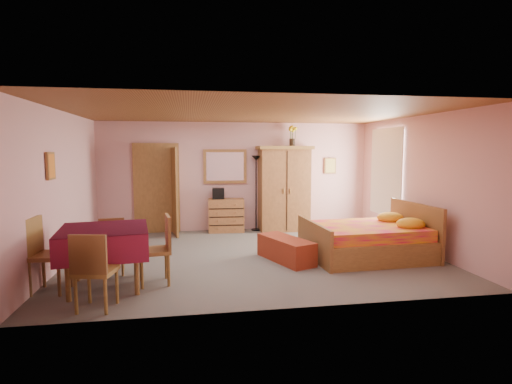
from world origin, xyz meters
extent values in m
plane|color=#655F59|center=(0.00, 0.00, 0.00)|extent=(6.50, 6.50, 0.00)
plane|color=brown|center=(0.00, 0.00, 2.60)|extent=(6.50, 6.50, 0.00)
cube|color=#D19798|center=(0.00, 2.50, 1.30)|extent=(6.50, 0.10, 2.60)
cube|color=#D19798|center=(0.00, -2.50, 1.30)|extent=(6.50, 0.10, 2.60)
cube|color=#D19798|center=(-3.25, 0.00, 1.30)|extent=(0.10, 5.00, 2.60)
cube|color=#D19798|center=(3.25, 0.00, 1.30)|extent=(0.10, 5.00, 2.60)
cube|color=#9E6B35|center=(-1.90, 2.47, 1.02)|extent=(1.06, 0.12, 2.15)
cube|color=white|center=(3.21, 1.20, 1.45)|extent=(0.08, 1.40, 1.95)
cube|color=orange|center=(-3.22, -0.60, 1.70)|extent=(0.04, 0.32, 0.42)
cube|color=#D8BF59|center=(2.35, 2.47, 1.55)|extent=(0.30, 0.04, 0.40)
cube|color=#A56637|center=(-0.29, 2.27, 0.39)|extent=(0.86, 0.47, 0.79)
cube|color=silver|center=(-0.29, 2.48, 1.55)|extent=(1.04, 0.06, 0.82)
cube|color=black|center=(-0.47, 2.28, 0.92)|extent=(0.29, 0.22, 0.26)
cube|color=black|center=(0.44, 2.32, 0.90)|extent=(0.29, 0.29, 1.81)
cube|color=#945C32|center=(1.10, 2.21, 1.02)|extent=(1.31, 0.69, 2.04)
cube|color=yellow|center=(1.32, 2.29, 2.28)|extent=(0.21, 0.21, 0.49)
cube|color=#D91549|center=(2.00, -0.41, 0.48)|extent=(2.15, 1.72, 0.97)
cube|color=maroon|center=(0.51, -0.42, 0.20)|extent=(0.85, 1.30, 0.41)
cube|color=maroon|center=(-2.33, -1.34, 0.43)|extent=(1.31, 1.31, 0.86)
cube|color=olive|center=(-2.28, -2.12, 0.48)|extent=(0.52, 0.52, 0.97)
cube|color=olive|center=(-2.36, -0.71, 0.43)|extent=(0.44, 0.44, 0.86)
cube|color=#915C31|center=(-3.04, -1.38, 0.52)|extent=(0.52, 0.52, 1.03)
cube|color=olive|center=(-1.66, -1.28, 0.50)|extent=(0.52, 0.52, 1.00)
camera|label=1|loc=(-1.14, -7.10, 1.94)|focal=28.00mm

